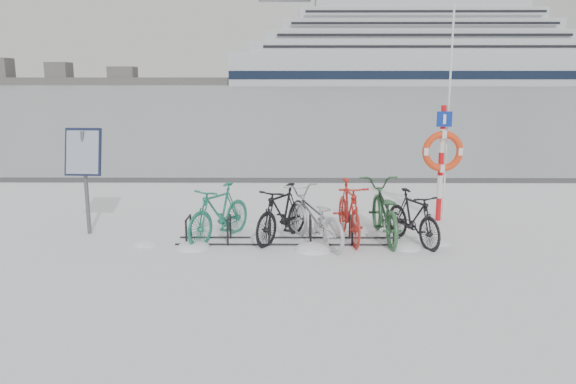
{
  "coord_description": "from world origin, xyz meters",
  "views": [
    {
      "loc": [
        0.04,
        -9.59,
        2.84
      ],
      "look_at": [
        -0.04,
        0.6,
        0.79
      ],
      "focal_mm": 35.0,
      "sensor_mm": 36.0,
      "label": 1
    }
  ],
  "objects_px": {
    "info_board": "(84,158)",
    "lifebuoy_station": "(443,152)",
    "bike_rack": "(290,232)",
    "cruise_ferry": "(414,52)"
  },
  "relations": [
    {
      "from": "cruise_ferry",
      "to": "bike_rack",
      "type": "bearing_deg",
      "value": -102.43
    },
    {
      "from": "info_board",
      "to": "lifebuoy_station",
      "type": "relative_size",
      "value": 0.47
    },
    {
      "from": "info_board",
      "to": "bike_rack",
      "type": "bearing_deg",
      "value": -4.39
    },
    {
      "from": "bike_rack",
      "to": "info_board",
      "type": "height_order",
      "value": "info_board"
    },
    {
      "from": "bike_rack",
      "to": "lifebuoy_station",
      "type": "xyz_separation_m",
      "value": [
        3.03,
        1.52,
        1.24
      ]
    },
    {
      "from": "bike_rack",
      "to": "info_board",
      "type": "bearing_deg",
      "value": 172.27
    },
    {
      "from": "lifebuoy_station",
      "to": "cruise_ferry",
      "type": "xyz_separation_m",
      "value": [
        46.38,
        222.68,
        11.97
      ]
    },
    {
      "from": "bike_rack",
      "to": "lifebuoy_station",
      "type": "relative_size",
      "value": 0.94
    },
    {
      "from": "bike_rack",
      "to": "lifebuoy_station",
      "type": "height_order",
      "value": "lifebuoy_station"
    },
    {
      "from": "bike_rack",
      "to": "info_board",
      "type": "distance_m",
      "value": 4.0
    }
  ]
}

